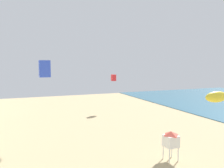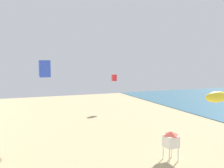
# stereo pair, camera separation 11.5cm
# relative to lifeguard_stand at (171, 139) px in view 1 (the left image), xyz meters

# --- Properties ---
(lifeguard_stand) EXTENTS (1.10, 1.10, 2.55)m
(lifeguard_stand) POSITION_rel_lifeguard_stand_xyz_m (0.00, 0.00, 0.00)
(lifeguard_stand) COLOR white
(lifeguard_stand) RESTS_ON ground
(kite_blue_box) EXTENTS (0.89, 0.89, 1.40)m
(kite_blue_box) POSITION_rel_lifeguard_stand_xyz_m (-10.01, 3.85, 6.10)
(kite_blue_box) COLOR blue
(kite_red_box_2) EXTENTS (0.74, 0.74, 1.17)m
(kite_red_box_2) POSITION_rel_lifeguard_stand_xyz_m (3.46, 21.60, 4.12)
(kite_red_box_2) COLOR red
(kite_yellow_parafoil) EXTENTS (2.42, 0.67, 0.94)m
(kite_yellow_parafoil) POSITION_rel_lifeguard_stand_xyz_m (3.50, -1.46, 3.72)
(kite_yellow_parafoil) COLOR yellow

